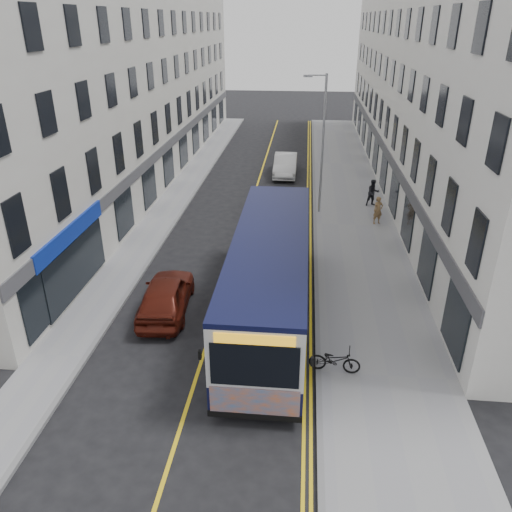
% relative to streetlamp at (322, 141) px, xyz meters
% --- Properties ---
extents(ground, '(140.00, 140.00, 0.00)m').
position_rel_streetlamp_xyz_m(ground, '(-4.17, -14.00, -4.38)').
color(ground, black).
rests_on(ground, ground).
extents(pavement_east, '(4.50, 64.00, 0.12)m').
position_rel_streetlamp_xyz_m(pavement_east, '(2.08, -2.00, -4.32)').
color(pavement_east, gray).
rests_on(pavement_east, ground).
extents(pavement_west, '(2.00, 64.00, 0.12)m').
position_rel_streetlamp_xyz_m(pavement_west, '(-9.17, -2.00, -4.32)').
color(pavement_west, gray).
rests_on(pavement_west, ground).
extents(kerb_east, '(0.18, 64.00, 0.13)m').
position_rel_streetlamp_xyz_m(kerb_east, '(-0.17, -2.00, -4.32)').
color(kerb_east, slate).
rests_on(kerb_east, ground).
extents(kerb_west, '(0.18, 64.00, 0.13)m').
position_rel_streetlamp_xyz_m(kerb_west, '(-8.17, -2.00, -4.32)').
color(kerb_west, slate).
rests_on(kerb_west, ground).
extents(road_centre_line, '(0.12, 64.00, 0.01)m').
position_rel_streetlamp_xyz_m(road_centre_line, '(-4.17, -2.00, -4.38)').
color(road_centre_line, yellow).
rests_on(road_centre_line, ground).
extents(road_dbl_yellow_inner, '(0.10, 64.00, 0.01)m').
position_rel_streetlamp_xyz_m(road_dbl_yellow_inner, '(-0.62, -2.00, -4.38)').
color(road_dbl_yellow_inner, yellow).
rests_on(road_dbl_yellow_inner, ground).
extents(road_dbl_yellow_outer, '(0.10, 64.00, 0.01)m').
position_rel_streetlamp_xyz_m(road_dbl_yellow_outer, '(-0.42, -2.00, -4.38)').
color(road_dbl_yellow_outer, yellow).
rests_on(road_dbl_yellow_outer, ground).
extents(terrace_east, '(6.00, 46.00, 13.00)m').
position_rel_streetlamp_xyz_m(terrace_east, '(7.33, 7.00, 2.12)').
color(terrace_east, white).
rests_on(terrace_east, ground).
extents(terrace_west, '(6.00, 46.00, 13.00)m').
position_rel_streetlamp_xyz_m(terrace_west, '(-13.17, 7.00, 2.12)').
color(terrace_west, beige).
rests_on(terrace_west, ground).
extents(streetlamp, '(1.32, 0.18, 8.00)m').
position_rel_streetlamp_xyz_m(streetlamp, '(0.00, 0.00, 0.00)').
color(streetlamp, '#9799A0').
rests_on(streetlamp, ground).
extents(city_bus, '(2.78, 11.94, 3.47)m').
position_rel_streetlamp_xyz_m(city_bus, '(-2.04, -11.85, -2.48)').
color(city_bus, black).
rests_on(city_bus, ground).
extents(bicycle, '(1.73, 0.75, 0.88)m').
position_rel_streetlamp_xyz_m(bicycle, '(0.33, -15.14, -3.82)').
color(bicycle, black).
rests_on(bicycle, pavement_east).
extents(pedestrian_near, '(0.67, 0.56, 1.57)m').
position_rel_streetlamp_xyz_m(pedestrian_near, '(3.32, -1.65, -3.48)').
color(pedestrian_near, brown).
rests_on(pedestrian_near, pavement_east).
extents(pedestrian_far, '(0.94, 0.82, 1.65)m').
position_rel_streetlamp_xyz_m(pedestrian_far, '(3.38, 1.38, -3.44)').
color(pedestrian_far, black).
rests_on(pedestrian_far, pavement_east).
extents(car_white, '(1.64, 4.70, 1.55)m').
position_rel_streetlamp_xyz_m(car_white, '(-2.31, 7.93, -3.61)').
color(car_white, silver).
rests_on(car_white, ground).
extents(car_maroon, '(2.13, 4.60, 1.53)m').
position_rel_streetlamp_xyz_m(car_maroon, '(-6.17, -11.87, -3.62)').
color(car_maroon, '#53170D').
rests_on(car_maroon, ground).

